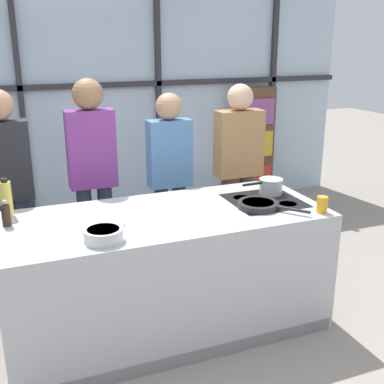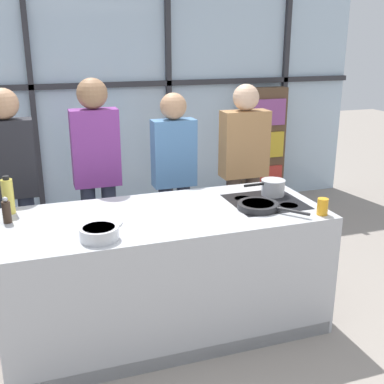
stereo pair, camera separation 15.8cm
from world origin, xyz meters
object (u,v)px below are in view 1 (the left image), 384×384
object	(u,v)px
spectator_center_right	(170,171)
juice_glass_near	(322,205)
spectator_far_right	(238,163)
spectator_far_left	(7,182)
saucepan	(271,186)
mixing_bowl	(103,235)
white_plate	(104,225)
frying_pan	(259,205)
oil_bottle	(6,199)
pepper_grinder	(6,214)
spectator_center_left	(93,168)

from	to	relation	value
spectator_center_right	juice_glass_near	distance (m)	1.43
spectator_far_right	spectator_far_left	bearing A→B (deg)	0.00
saucepan	mixing_bowl	distance (m)	1.45
white_plate	mixing_bowl	world-z (taller)	mixing_bowl
frying_pan	oil_bottle	size ratio (longest dim) A/B	1.68
spectator_far_right	oil_bottle	distance (m)	2.08
frying_pan	juice_glass_near	world-z (taller)	juice_glass_near
white_plate	pepper_grinder	bearing A→B (deg)	158.76
spectator_far_left	mixing_bowl	distance (m)	1.30
saucepan	juice_glass_near	xyz separation A→B (m)	(0.12, -0.49, -0.01)
spectator_center_left	saucepan	world-z (taller)	spectator_center_left
spectator_center_left	pepper_grinder	distance (m)	1.00
spectator_center_left	saucepan	bearing A→B (deg)	148.11
spectator_far_left	spectator_far_right	xyz separation A→B (m)	(2.00, -0.00, -0.04)
oil_bottle	mixing_bowl	bearing A→B (deg)	-51.70
spectator_center_right	saucepan	xyz separation A→B (m)	(0.56, -0.76, 0.02)
spectator_center_left	oil_bottle	xyz separation A→B (m)	(-0.68, -0.54, -0.01)
frying_pan	white_plate	xyz separation A→B (m)	(-1.09, 0.07, -0.02)
spectator_far_right	frying_pan	size ratio (longest dim) A/B	3.73
frying_pan	spectator_center_right	bearing A→B (deg)	107.29
oil_bottle	spectator_far_right	bearing A→B (deg)	15.03
spectator_far_right	frying_pan	bearing A→B (deg)	71.05
spectator_center_left	saucepan	size ratio (longest dim) A/B	5.17
pepper_grinder	juice_glass_near	xyz separation A→B (m)	(2.03, -0.53, -0.02)
spectator_center_left	oil_bottle	world-z (taller)	spectator_center_left
spectator_center_right	pepper_grinder	size ratio (longest dim) A/B	9.10
pepper_grinder	saucepan	bearing A→B (deg)	-1.17
mixing_bowl	oil_bottle	xyz separation A→B (m)	(-0.52, 0.65, 0.08)
saucepan	mixing_bowl	size ratio (longest dim) A/B	1.44
spectator_center_left	oil_bottle	bearing A→B (deg)	38.54
spectator_center_left	white_plate	xyz separation A→B (m)	(-0.11, -0.95, -0.13)
spectator_center_right	spectator_far_right	world-z (taller)	spectator_far_right
spectator_center_right	spectator_far_right	distance (m)	0.67
spectator_center_left	white_plate	distance (m)	0.96
spectator_center_right	white_plate	xyz separation A→B (m)	(-0.77, -0.95, -0.04)
spectator_far_right	white_plate	world-z (taller)	spectator_far_right
spectator_center_left	saucepan	distance (m)	1.45
spectator_center_right	spectator_center_left	bearing A→B (deg)	0.00
spectator_center_right	spectator_far_right	xyz separation A→B (m)	(0.67, -0.00, 0.01)
spectator_center_left	spectator_far_left	bearing A→B (deg)	0.00
frying_pan	juice_glass_near	size ratio (longest dim) A/B	3.87
spectator_center_left	spectator_far_right	xyz separation A→B (m)	(1.33, -0.00, -0.08)
mixing_bowl	oil_bottle	distance (m)	0.84
spectator_far_left	white_plate	bearing A→B (deg)	120.46
spectator_far_right	oil_bottle	size ratio (longest dim) A/B	6.25
frying_pan	oil_bottle	bearing A→B (deg)	163.94
white_plate	mixing_bowl	size ratio (longest dim) A/B	1.12
spectator_center_left	mixing_bowl	world-z (taller)	spectator_center_left
white_plate	pepper_grinder	distance (m)	0.63
spectator_center_left	white_plate	world-z (taller)	spectator_center_left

